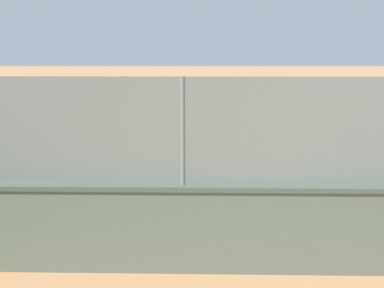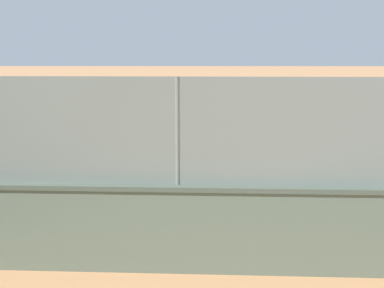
% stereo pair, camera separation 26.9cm
% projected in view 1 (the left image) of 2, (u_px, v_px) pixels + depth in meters
% --- Properties ---
extents(ground_plane, '(260.00, 260.00, 0.00)m').
position_uv_depth(ground_plane, '(151.00, 154.00, 17.35)').
color(ground_plane, tan).
extents(player_at_service_line, '(1.26, 0.74, 1.62)m').
position_uv_depth(player_at_service_line, '(331.00, 156.00, 12.47)').
color(player_at_service_line, black).
rests_on(player_at_service_line, ground_plane).
extents(player_crossing_court, '(0.71, 1.21, 1.56)m').
position_uv_depth(player_crossing_court, '(173.00, 147.00, 13.90)').
color(player_crossing_court, navy).
rests_on(player_crossing_court, ground_plane).
extents(sports_ball, '(0.09, 0.09, 0.09)m').
position_uv_depth(sports_ball, '(354.00, 219.00, 10.39)').
color(sports_ball, yellow).
rests_on(sports_ball, ground_plane).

